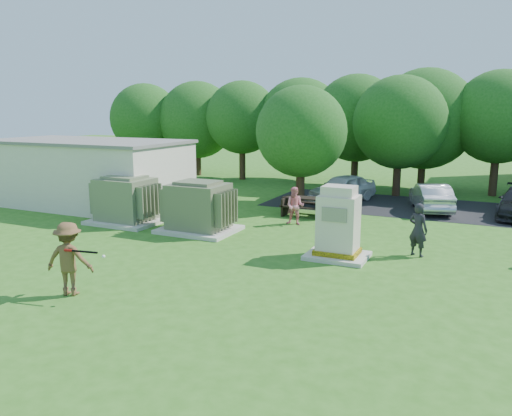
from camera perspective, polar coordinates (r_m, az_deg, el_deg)
The scene contains 15 objects.
ground at distance 15.42m, azimuth -6.38°, elevation -7.41°, with size 120.00×120.00×0.00m, color #2D6619.
service_building at distance 27.16m, azimuth -18.69°, elevation 3.69°, with size 10.00×5.00×3.20m, color beige.
service_building_roof at distance 27.01m, azimuth -18.91°, elevation 7.22°, with size 10.20×5.20×0.15m, color slate.
parking_strip at distance 26.39m, azimuth 23.14°, elevation -0.35°, with size 20.00×6.00×0.01m, color #232326.
transformer_left at distance 22.44m, azimuth -14.65°, elevation 0.79°, with size 3.00×2.40×2.07m.
transformer_right at distance 20.30m, azimuth -6.57°, elevation -0.00°, with size 3.00×2.40×2.07m.
generator_cabinet at distance 16.79m, azimuth 9.37°, elevation -2.13°, with size 2.00×1.64×2.44m.
picnic_table at distance 23.35m, azimuth 5.65°, elevation 0.44°, with size 2.02×1.52×0.86m.
batter at distance 14.26m, azimuth -20.58°, elevation -5.46°, with size 1.29×0.74×1.99m, color brown.
person_by_generator at distance 17.67m, azimuth 18.04°, elevation -2.38°, with size 0.67×0.44×1.83m, color black.
person_at_picnic at distance 21.43m, azimuth 4.49°, elevation 0.23°, with size 0.80×0.62×1.64m, color pink.
car_white at distance 27.19m, azimuth 9.87°, elevation 2.27°, with size 1.71×4.25×1.45m, color silver.
car_silver_a at distance 25.79m, azimuth 19.36°, elevation 1.19°, with size 1.43×4.10×1.35m, color #ABABB0.
batting_equipment at distance 13.66m, azimuth -19.15°, elevation -4.79°, with size 1.17×0.28×0.16m.
tree_row at distance 31.49m, azimuth 14.44°, elevation 9.58°, with size 41.30×13.30×7.30m.
Camera 1 is at (7.70, -12.41, 4.94)m, focal length 35.00 mm.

